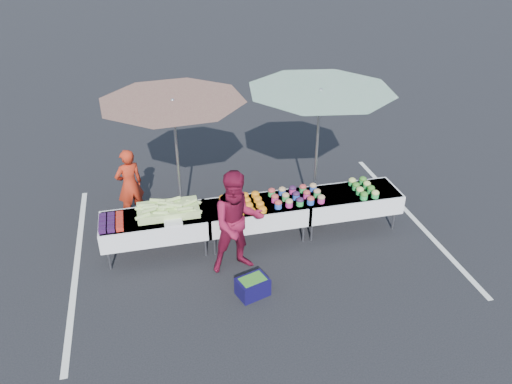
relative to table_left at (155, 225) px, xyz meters
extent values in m
plane|color=black|center=(1.80, 0.00, -0.58)|extent=(80.00, 80.00, 0.00)
cube|color=silver|center=(-1.40, 0.00, -0.58)|extent=(0.10, 5.00, 0.00)
cube|color=silver|center=(5.00, 0.00, -0.58)|extent=(0.10, 5.00, 0.00)
cube|color=white|center=(0.00, 0.00, 0.15)|extent=(1.80, 0.75, 0.04)
cube|color=white|center=(0.00, 0.00, -0.01)|extent=(1.86, 0.81, 0.36)
cylinder|color=slate|center=(-0.82, -0.29, -0.39)|extent=(0.04, 0.04, 0.39)
cylinder|color=slate|center=(-0.82, 0.29, -0.39)|extent=(0.04, 0.04, 0.39)
cylinder|color=slate|center=(0.82, -0.29, -0.39)|extent=(0.04, 0.04, 0.39)
cylinder|color=slate|center=(0.82, 0.29, -0.39)|extent=(0.04, 0.04, 0.39)
cube|color=white|center=(1.80, 0.00, 0.15)|extent=(1.80, 0.75, 0.04)
cube|color=white|center=(1.80, 0.00, -0.01)|extent=(1.86, 0.81, 0.36)
cylinder|color=slate|center=(0.98, -0.29, -0.39)|extent=(0.04, 0.04, 0.39)
cylinder|color=slate|center=(0.98, 0.29, -0.39)|extent=(0.04, 0.04, 0.39)
cylinder|color=slate|center=(2.62, -0.29, -0.39)|extent=(0.04, 0.04, 0.39)
cylinder|color=slate|center=(2.62, 0.29, -0.39)|extent=(0.04, 0.04, 0.39)
cube|color=white|center=(3.60, 0.00, 0.15)|extent=(1.80, 0.75, 0.04)
cube|color=white|center=(3.60, 0.00, -0.01)|extent=(1.86, 0.81, 0.36)
cylinder|color=slate|center=(2.78, -0.29, -0.39)|extent=(0.04, 0.04, 0.39)
cylinder|color=slate|center=(2.78, 0.29, -0.39)|extent=(0.04, 0.04, 0.39)
cylinder|color=slate|center=(4.42, -0.29, -0.39)|extent=(0.04, 0.04, 0.39)
cylinder|color=slate|center=(4.42, 0.29, -0.39)|extent=(0.04, 0.04, 0.39)
cube|color=black|center=(-0.85, -0.27, 0.21)|extent=(0.12, 0.12, 0.08)
cube|color=black|center=(-0.85, -0.13, 0.21)|extent=(0.12, 0.12, 0.08)
cube|color=black|center=(-0.85, 0.01, 0.21)|extent=(0.12, 0.12, 0.08)
cube|color=black|center=(-0.85, 0.15, 0.21)|extent=(0.12, 0.12, 0.08)
cube|color=black|center=(-0.71, -0.27, 0.21)|extent=(0.12, 0.12, 0.08)
cube|color=black|center=(-0.71, -0.13, 0.21)|extent=(0.12, 0.12, 0.08)
cube|color=black|center=(-0.71, 0.01, 0.21)|extent=(0.12, 0.12, 0.08)
cube|color=black|center=(-0.71, 0.15, 0.21)|extent=(0.12, 0.12, 0.08)
cube|color=#B21C13|center=(-0.57, -0.27, 0.21)|extent=(0.12, 0.12, 0.08)
cube|color=#B21C13|center=(-0.57, -0.13, 0.21)|extent=(0.12, 0.12, 0.08)
cube|color=#B21C13|center=(-0.57, 0.01, 0.21)|extent=(0.12, 0.12, 0.08)
cube|color=#B21C13|center=(-0.57, 0.15, 0.21)|extent=(0.12, 0.12, 0.08)
cube|color=#A9D96F|center=(0.25, 0.05, 0.24)|extent=(1.05, 0.55, 0.14)
cylinder|color=#A9D96F|center=(0.55, 0.20, 0.27)|extent=(0.27, 0.09, 0.10)
cylinder|color=#A9D96F|center=(-0.13, 0.10, 0.34)|extent=(0.27, 0.14, 0.07)
cylinder|color=#A9D96F|center=(0.36, -0.06, 0.38)|extent=(0.27, 0.14, 0.09)
cylinder|color=#A9D96F|center=(-0.17, 0.08, 0.28)|extent=(0.27, 0.15, 0.10)
cylinder|color=#A9D96F|center=(0.07, -0.01, 0.33)|extent=(0.27, 0.15, 0.08)
cylinder|color=#A9D96F|center=(0.21, 0.09, 0.36)|extent=(0.27, 0.10, 0.10)
cylinder|color=#A9D96F|center=(0.21, -0.03, 0.36)|extent=(0.27, 0.07, 0.08)
cylinder|color=#A9D96F|center=(0.12, -0.13, 0.31)|extent=(0.27, 0.14, 0.09)
cylinder|color=#A9D96F|center=(0.09, 0.25, 0.34)|extent=(0.27, 0.12, 0.08)
cylinder|color=#A9D96F|center=(0.71, 0.14, 0.29)|extent=(0.27, 0.16, 0.08)
cylinder|color=#A9D96F|center=(-0.06, 0.01, 0.34)|extent=(0.27, 0.11, 0.07)
cylinder|color=#A9D96F|center=(0.16, -0.18, 0.27)|extent=(0.27, 0.10, 0.07)
cylinder|color=#A9D96F|center=(0.36, 0.19, 0.35)|extent=(0.27, 0.12, 0.08)
cylinder|color=#A9D96F|center=(-0.18, -0.17, 0.31)|extent=(0.27, 0.15, 0.08)
cylinder|color=#A9D96F|center=(-0.09, 0.09, 0.36)|extent=(0.27, 0.10, 0.08)
cylinder|color=#A9D96F|center=(0.46, 0.00, 0.32)|extent=(0.27, 0.16, 0.10)
cylinder|color=#A9D96F|center=(-0.03, -0.02, 0.38)|extent=(0.27, 0.12, 0.09)
cylinder|color=#A9D96F|center=(0.52, -0.18, 0.37)|extent=(0.27, 0.09, 0.07)
cylinder|color=#A9D96F|center=(0.58, -0.15, 0.30)|extent=(0.27, 0.10, 0.09)
cylinder|color=#A9D96F|center=(0.50, -0.09, 0.28)|extent=(0.27, 0.12, 0.09)
cylinder|color=#A9D96F|center=(0.35, 0.28, 0.27)|extent=(0.27, 0.10, 0.08)
cylinder|color=#A9D96F|center=(0.63, 0.03, 0.34)|extent=(0.27, 0.14, 0.10)
cylinder|color=#A9D96F|center=(0.56, 0.25, 0.27)|extent=(0.27, 0.12, 0.07)
cylinder|color=#A9D96F|center=(0.50, 0.23, 0.27)|extent=(0.27, 0.07, 0.10)
cylinder|color=#A9D96F|center=(0.67, -0.19, 0.27)|extent=(0.27, 0.09, 0.10)
cylinder|color=#A9D96F|center=(-0.07, -0.12, 0.38)|extent=(0.27, 0.17, 0.08)
cube|color=white|center=(0.30, -0.30, 0.19)|extent=(0.30, 0.25, 0.05)
cylinder|color=orange|center=(1.25, -0.28, 0.19)|extent=(0.15, 0.15, 0.05)
ellipsoid|color=orange|center=(1.25, -0.28, 0.23)|extent=(0.15, 0.15, 0.08)
cylinder|color=orange|center=(1.25, -0.10, 0.19)|extent=(0.15, 0.15, 0.05)
ellipsoid|color=orange|center=(1.25, -0.10, 0.23)|extent=(0.15, 0.15, 0.08)
cylinder|color=orange|center=(1.25, 0.08, 0.19)|extent=(0.15, 0.15, 0.05)
ellipsoid|color=orange|center=(1.25, 0.08, 0.23)|extent=(0.15, 0.15, 0.08)
cylinder|color=orange|center=(1.25, 0.26, 0.19)|extent=(0.15, 0.15, 0.05)
ellipsoid|color=orange|center=(1.25, 0.26, 0.23)|extent=(0.15, 0.15, 0.08)
cylinder|color=orange|center=(1.45, -0.28, 0.19)|extent=(0.15, 0.15, 0.05)
ellipsoid|color=orange|center=(1.45, -0.28, 0.23)|extent=(0.15, 0.15, 0.08)
cylinder|color=orange|center=(1.45, -0.10, 0.19)|extent=(0.15, 0.15, 0.05)
ellipsoid|color=orange|center=(1.45, -0.10, 0.23)|extent=(0.15, 0.15, 0.08)
cylinder|color=orange|center=(1.45, 0.08, 0.19)|extent=(0.15, 0.15, 0.05)
ellipsoid|color=orange|center=(1.45, 0.08, 0.23)|extent=(0.15, 0.15, 0.08)
cylinder|color=orange|center=(1.45, 0.26, 0.19)|extent=(0.15, 0.15, 0.05)
ellipsoid|color=orange|center=(1.45, 0.26, 0.23)|extent=(0.15, 0.15, 0.08)
cylinder|color=orange|center=(1.65, -0.28, 0.19)|extent=(0.15, 0.15, 0.05)
ellipsoid|color=orange|center=(1.65, -0.28, 0.23)|extent=(0.15, 0.15, 0.08)
cylinder|color=orange|center=(1.65, -0.10, 0.19)|extent=(0.15, 0.15, 0.05)
ellipsoid|color=orange|center=(1.65, -0.10, 0.23)|extent=(0.15, 0.15, 0.08)
cylinder|color=orange|center=(1.65, 0.08, 0.19)|extent=(0.15, 0.15, 0.05)
ellipsoid|color=orange|center=(1.65, 0.08, 0.23)|extent=(0.15, 0.15, 0.08)
cylinder|color=orange|center=(1.65, 0.26, 0.19)|extent=(0.15, 0.15, 0.05)
ellipsoid|color=orange|center=(1.65, 0.26, 0.23)|extent=(0.15, 0.15, 0.08)
cylinder|color=orange|center=(1.85, -0.28, 0.19)|extent=(0.15, 0.15, 0.05)
ellipsoid|color=orange|center=(1.85, -0.28, 0.23)|extent=(0.15, 0.15, 0.08)
cylinder|color=orange|center=(1.85, -0.10, 0.19)|extent=(0.15, 0.15, 0.05)
ellipsoid|color=orange|center=(1.85, -0.10, 0.23)|extent=(0.15, 0.15, 0.08)
cylinder|color=orange|center=(1.85, 0.08, 0.19)|extent=(0.15, 0.15, 0.05)
ellipsoid|color=orange|center=(1.85, 0.08, 0.23)|extent=(0.15, 0.15, 0.08)
cylinder|color=orange|center=(1.85, 0.26, 0.19)|extent=(0.15, 0.15, 0.05)
ellipsoid|color=orange|center=(1.85, 0.26, 0.23)|extent=(0.15, 0.15, 0.08)
cylinder|color=blue|center=(2.15, -0.22, 0.22)|extent=(0.13, 0.13, 0.10)
ellipsoid|color=#A03E23|center=(2.15, -0.22, 0.28)|extent=(0.14, 0.14, 0.10)
cylinder|color=#C2297C|center=(2.15, 0.00, 0.22)|extent=(0.13, 0.13, 0.10)
ellipsoid|color=#A03E23|center=(2.15, 0.00, 0.28)|extent=(0.14, 0.14, 0.10)
cylinder|color=green|center=(2.15, 0.22, 0.22)|extent=(0.13, 0.13, 0.10)
ellipsoid|color=#A03E23|center=(2.15, 0.22, 0.28)|extent=(0.14, 0.14, 0.10)
cylinder|color=#C2297C|center=(2.35, -0.22, 0.22)|extent=(0.13, 0.13, 0.10)
ellipsoid|color=tan|center=(2.35, -0.22, 0.28)|extent=(0.14, 0.14, 0.10)
cylinder|color=green|center=(2.35, 0.00, 0.22)|extent=(0.13, 0.13, 0.10)
ellipsoid|color=tan|center=(2.35, 0.00, 0.28)|extent=(0.14, 0.14, 0.10)
cylinder|color=blue|center=(2.35, 0.22, 0.22)|extent=(0.13, 0.13, 0.10)
ellipsoid|color=tan|center=(2.35, 0.22, 0.28)|extent=(0.14, 0.14, 0.10)
cylinder|color=green|center=(2.55, -0.22, 0.22)|extent=(0.13, 0.13, 0.10)
ellipsoid|color=black|center=(2.55, -0.22, 0.28)|extent=(0.14, 0.14, 0.10)
cylinder|color=blue|center=(2.55, 0.00, 0.22)|extent=(0.13, 0.13, 0.10)
ellipsoid|color=black|center=(2.55, 0.00, 0.28)|extent=(0.14, 0.14, 0.10)
cylinder|color=#C2297C|center=(2.55, 0.22, 0.22)|extent=(0.13, 0.13, 0.10)
ellipsoid|color=black|center=(2.55, 0.22, 0.28)|extent=(0.14, 0.14, 0.10)
cylinder|color=blue|center=(2.75, -0.22, 0.22)|extent=(0.13, 0.13, 0.10)
ellipsoid|color=#A03E23|center=(2.75, -0.22, 0.28)|extent=(0.14, 0.14, 0.10)
cylinder|color=#C2297C|center=(2.75, 0.00, 0.22)|extent=(0.13, 0.13, 0.10)
ellipsoid|color=#A03E23|center=(2.75, 0.00, 0.28)|extent=(0.14, 0.14, 0.10)
cylinder|color=green|center=(2.75, 0.22, 0.22)|extent=(0.13, 0.13, 0.10)
ellipsoid|color=#A03E23|center=(2.75, 0.22, 0.28)|extent=(0.14, 0.14, 0.10)
cylinder|color=#C2297C|center=(2.95, -0.22, 0.22)|extent=(0.13, 0.13, 0.10)
ellipsoid|color=tan|center=(2.95, -0.22, 0.28)|extent=(0.14, 0.14, 0.10)
cylinder|color=green|center=(2.95, 0.00, 0.22)|extent=(0.13, 0.13, 0.10)
ellipsoid|color=tan|center=(2.95, 0.00, 0.28)|extent=(0.14, 0.14, 0.10)
cylinder|color=blue|center=(2.95, 0.22, 0.22)|extent=(0.13, 0.13, 0.10)
ellipsoid|color=tan|center=(2.95, 0.22, 0.28)|extent=(0.14, 0.14, 0.10)
cylinder|color=green|center=(3.75, -0.28, 0.21)|extent=(0.14, 0.14, 0.08)
ellipsoid|color=#286E1D|center=(3.75, -0.28, 0.26)|extent=(0.14, 0.14, 0.11)
cylinder|color=green|center=(3.75, -0.10, 0.21)|extent=(0.14, 0.14, 0.08)
ellipsoid|color=#BCCC5B|center=(3.75, -0.10, 0.26)|extent=(0.14, 0.14, 0.11)
cylinder|color=green|center=(3.75, 0.08, 0.21)|extent=(0.14, 0.14, 0.08)
ellipsoid|color=#286E1D|center=(3.75, 0.08, 0.26)|extent=(0.14, 0.14, 0.11)
cylinder|color=green|center=(3.75, 0.26, 0.21)|extent=(0.14, 0.14, 0.08)
ellipsoid|color=#BCCC5B|center=(3.75, 0.26, 0.26)|extent=(0.14, 0.14, 0.11)
cylinder|color=green|center=(3.97, -0.28, 0.21)|extent=(0.14, 0.14, 0.08)
ellipsoid|color=#BCCC5B|center=(3.97, -0.28, 0.26)|extent=(0.14, 0.14, 0.11)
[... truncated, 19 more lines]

